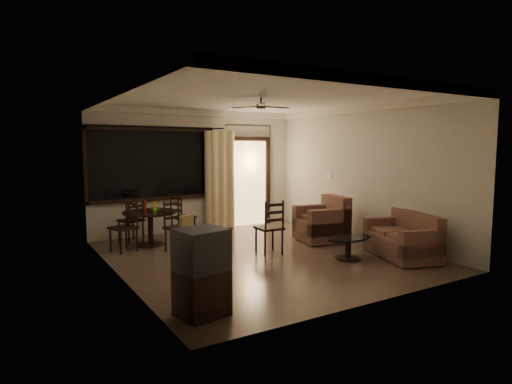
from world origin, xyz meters
TOP-DOWN VIEW (x-y plane):
  - ground at (0.00, 0.00)m, footprint 5.50×5.50m
  - room_shell at (0.59, 1.77)m, footprint 5.50×6.70m
  - dining_table at (-1.45, 1.83)m, footprint 1.08×1.08m
  - dining_chair_west at (-2.04, 1.56)m, footprint 0.54×0.54m
  - dining_chair_east at (-0.66, 2.11)m, footprint 0.54×0.54m
  - dining_chair_south at (-1.17, 1.02)m, footprint 0.54×0.57m
  - dining_chair_north at (-1.71, 2.29)m, footprint 0.54×0.54m
  - tv_cabinet at (-2.05, -2.01)m, footprint 0.61×0.57m
  - sofa at (2.10, -1.42)m, footprint 1.20×1.62m
  - armchair at (1.74, 0.34)m, footprint 1.06×1.06m
  - coffee_table at (1.15, -1.03)m, footprint 0.89×0.53m
  - side_chair at (0.20, 0.03)m, footprint 0.47×0.47m

SIDE VIEW (x-z plane):
  - ground at x=0.00m, z-range 0.00..0.00m
  - coffee_table at x=1.15m, z-range 0.06..0.46m
  - dining_chair_west at x=-2.04m, z-range -0.19..0.76m
  - dining_chair_east at x=-0.66m, z-range -0.19..0.76m
  - dining_chair_north at x=-1.71m, z-range -0.19..0.76m
  - side_chair at x=0.20m, z-range -0.20..0.79m
  - dining_chair_south at x=-1.17m, z-range -0.17..0.78m
  - sofa at x=2.10m, z-range -0.08..0.69m
  - armchair at x=1.74m, z-range -0.08..0.83m
  - tv_cabinet at x=-2.05m, z-range 0.00..1.02m
  - dining_table at x=-1.45m, z-range 0.09..0.98m
  - room_shell at x=0.59m, z-range -0.92..4.58m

